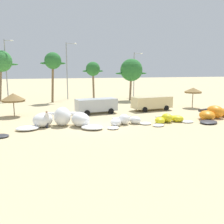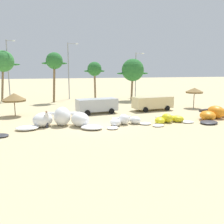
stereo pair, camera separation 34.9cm
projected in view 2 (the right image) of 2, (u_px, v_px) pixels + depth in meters
The scene contains 17 objects.
ground_plane at pixel (96, 127), 23.49m from camera, with size 260.00×260.00×0.00m, color #C6B284.
kite_left at pixel (62, 119), 23.52m from camera, with size 8.11×4.84×1.84m.
kite_left_of_center at pixel (125, 121), 24.18m from camera, with size 5.11×3.00×1.04m.
kite_center at pixel (169, 120), 25.15m from camera, with size 5.19×2.81×0.92m.
kite_right_of_center at pixel (219, 114), 27.20m from camera, with size 8.26×4.66×1.41m.
beach_umbrella_middle at pixel (14, 97), 28.50m from camera, with size 2.73×2.73×2.72m.
beach_umbrella_near_palms at pixel (194, 90), 34.67m from camera, with size 2.46×2.46×2.87m.
parked_van at pixel (152, 102), 32.71m from camera, with size 5.52×2.64×1.84m.
parked_car_second at pixel (96, 105), 30.44m from camera, with size 5.23×2.70×1.84m.
person_near_kites at pixel (47, 119), 22.98m from camera, with size 0.36×0.24×1.62m.
palm_left at pixel (3, 62), 41.22m from camera, with size 5.39×3.59×8.60m.
palm_left_of_gap at pixel (54, 62), 39.94m from camera, with size 4.09×2.73×8.20m.
palm_center_left at pixel (94, 70), 45.28m from camera, with size 3.93×2.62×6.83m.
palm_center_right at pixel (133, 70), 42.88m from camera, with size 5.86×3.90×7.29m.
lamppost_west_center at pixel (9, 68), 41.52m from camera, with size 1.54×0.24×10.35m.
lamppost_east_center at pixel (69, 68), 44.47m from camera, with size 2.01×0.24×10.17m.
lamppost_east at pixel (136, 72), 48.40m from camera, with size 1.88×0.24×8.69m.
Camera 2 is at (-4.97, -22.41, 5.44)m, focal length 39.26 mm.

